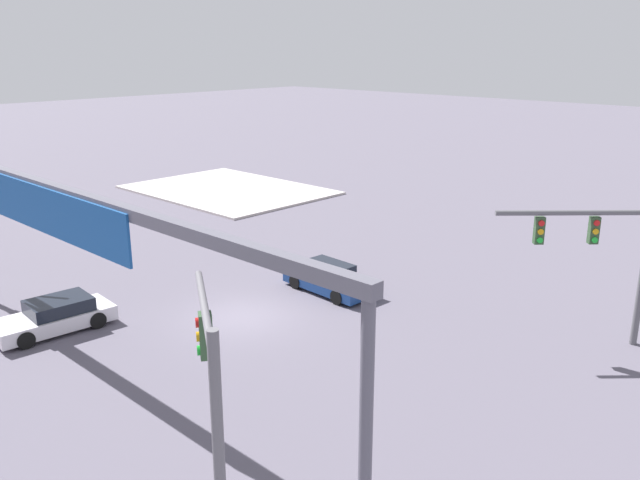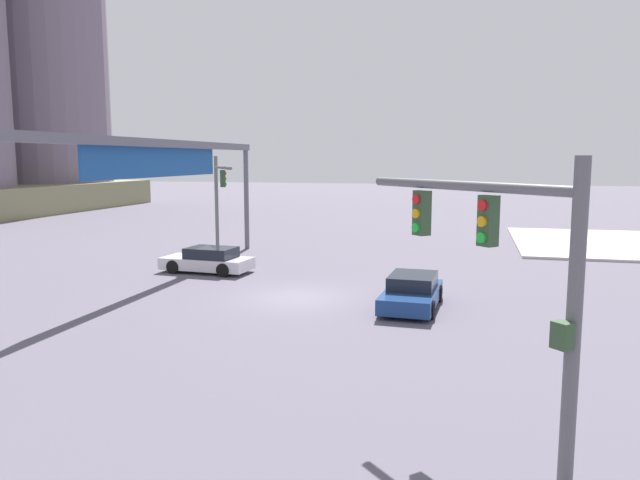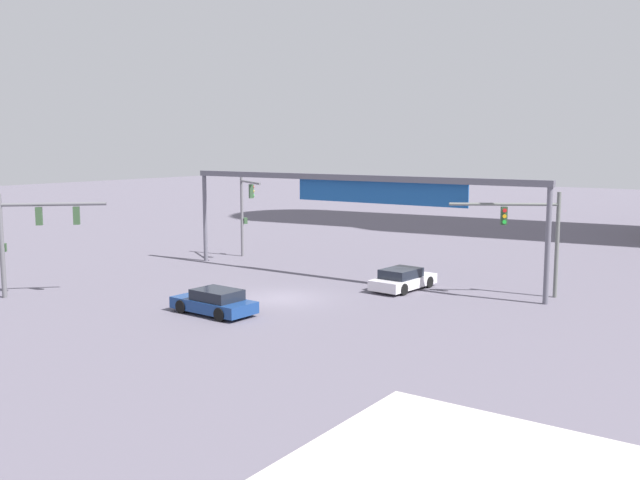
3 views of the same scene
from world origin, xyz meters
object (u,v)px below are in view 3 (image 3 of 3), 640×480
(traffic_signal_opposite_side, at_px, (532,228))
(sedan_car_waiting_far, at_px, (403,279))
(traffic_signal_near_corner, at_px, (28,228))
(sedan_car_approaching, at_px, (215,302))
(traffic_signal_cross_street, at_px, (246,204))

(traffic_signal_opposite_side, xyz_separation_m, sedan_car_waiting_far, (-6.42, -2.12, -3.12))
(traffic_signal_near_corner, distance_m, traffic_signal_opposite_side, 26.39)
(sedan_car_approaching, distance_m, sedan_car_waiting_far, 11.18)
(traffic_signal_cross_street, xyz_separation_m, sedan_car_waiting_far, (14.39, -3.45, -3.28))
(traffic_signal_near_corner, height_order, sedan_car_waiting_far, traffic_signal_near_corner)
(traffic_signal_cross_street, relative_size, sedan_car_waiting_far, 1.37)
(traffic_signal_opposite_side, distance_m, traffic_signal_cross_street, 20.86)
(traffic_signal_near_corner, relative_size, traffic_signal_opposite_side, 0.98)
(traffic_signal_cross_street, height_order, sedan_car_waiting_far, traffic_signal_cross_street)
(sedan_car_approaching, bearing_deg, sedan_car_waiting_far, -111.71)
(sedan_car_approaching, bearing_deg, traffic_signal_opposite_side, -129.17)
(traffic_signal_cross_street, bearing_deg, sedan_car_waiting_far, 19.68)
(traffic_signal_opposite_side, relative_size, sedan_car_approaching, 1.30)
(sedan_car_waiting_far, bearing_deg, traffic_signal_opposite_side, -67.07)
(traffic_signal_cross_street, bearing_deg, traffic_signal_opposite_side, 29.52)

